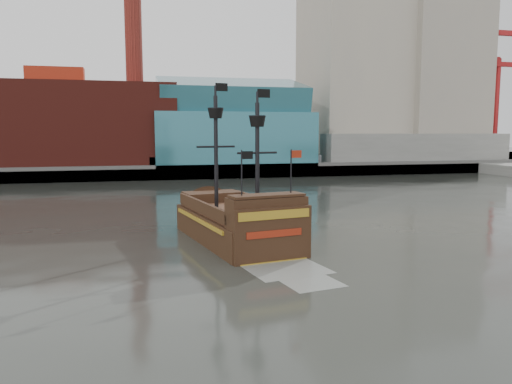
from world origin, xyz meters
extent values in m
plane|color=#2A2D27|center=(0.00, 0.00, 0.00)|extent=(400.00, 400.00, 0.00)
cube|color=slate|center=(0.00, 92.00, 1.00)|extent=(220.00, 60.00, 2.00)
cube|color=#4C4C49|center=(0.00, 62.50, 1.30)|extent=(220.00, 1.00, 2.60)
cube|color=#5F1D16|center=(-22.00, 72.00, 9.50)|extent=(42.00, 18.00, 15.00)
cube|color=#2E6C7A|center=(10.00, 70.00, 7.00)|extent=(30.00, 16.00, 10.00)
cube|color=#A59C88|center=(40.00, 80.00, 25.00)|extent=(20.00, 22.00, 46.00)
cube|color=gray|center=(58.00, 76.00, 21.00)|extent=(18.00, 18.00, 38.00)
cube|color=#A59C88|center=(50.00, 97.00, 28.00)|extent=(24.00, 20.00, 52.00)
cube|color=slate|center=(48.00, 66.00, 5.00)|extent=(40.00, 6.00, 6.00)
cylinder|color=#5F1D16|center=(-8.00, 74.00, 28.00)|extent=(3.20, 3.20, 22.00)
cube|color=#2E6C7A|center=(10.00, 70.00, 15.00)|extent=(28.00, 14.94, 8.78)
cube|color=slate|center=(78.00, 82.00, 3.50)|extent=(4.00, 4.00, 3.00)
cylinder|color=maroon|center=(78.00, 82.00, 18.00)|extent=(1.40, 1.40, 32.00)
cube|color=maroon|center=(75.00, 82.00, 33.00)|extent=(5.00, 2.50, 2.50)
cube|color=slate|center=(88.00, 92.00, 3.50)|extent=(4.00, 4.00, 3.00)
cylinder|color=maroon|center=(88.00, 92.00, 15.00)|extent=(1.40, 1.40, 26.00)
cube|color=maroon|center=(85.00, 92.00, 27.00)|extent=(5.00, 2.50, 2.50)
cube|color=black|center=(-1.29, 11.53, 0.68)|extent=(7.88, 14.29, 2.93)
cube|color=#47291A|center=(-1.29, 11.53, 2.31)|extent=(7.09, 12.86, 0.34)
cube|color=black|center=(-2.22, 16.86, 2.70)|extent=(5.18, 3.49, 1.13)
cube|color=black|center=(-0.28, 5.76, 3.15)|extent=(5.58, 2.70, 2.03)
cube|color=black|center=(-0.10, 4.74, 1.35)|extent=(5.49, 1.23, 4.51)
cube|color=#A47F1F|center=(-0.07, 4.58, 3.15)|extent=(5.01, 0.96, 0.56)
cube|color=maroon|center=(-0.07, 4.58, 1.92)|extent=(3.90, 0.77, 0.45)
cylinder|color=black|center=(-2.46, 13.04, 6.87)|extent=(0.37, 0.37, 8.79)
cylinder|color=black|center=(0.06, 9.71, 6.54)|extent=(0.37, 0.37, 8.11)
cone|color=black|center=(-2.46, 13.04, 9.92)|extent=(1.43, 1.43, 0.79)
cone|color=black|center=(0.06, 9.71, 9.24)|extent=(1.43, 1.43, 0.79)
cube|color=black|center=(-1.96, 13.13, 11.94)|extent=(1.00, 0.21, 0.62)
cube|color=black|center=(0.56, 9.79, 11.27)|extent=(1.00, 0.21, 0.62)
cube|color=#939993|center=(0.23, 2.87, 0.01)|extent=(5.42, 4.82, 0.02)
camera|label=1|loc=(-8.89, -25.97, 8.53)|focal=35.00mm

